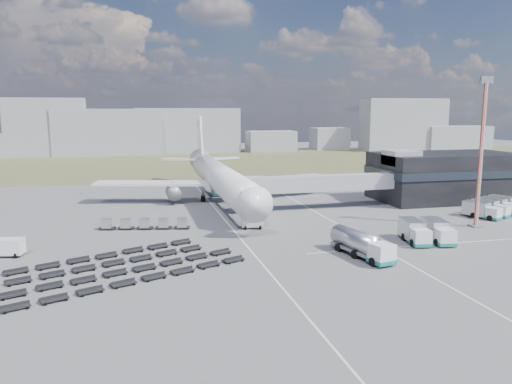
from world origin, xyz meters
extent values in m
plane|color=#565659|center=(0.00, 0.00, 0.00)|extent=(420.00, 420.00, 0.00)
cube|color=brown|center=(0.00, 110.00, 0.01)|extent=(420.00, 90.00, 0.01)
cube|color=silver|center=(-2.00, 5.00, 0.01)|extent=(0.25, 110.00, 0.01)
cube|color=silver|center=(16.00, 5.00, 0.01)|extent=(0.25, 110.00, 0.01)
cube|color=silver|center=(25.00, -8.00, 0.01)|extent=(40.00, 0.25, 0.01)
cube|color=black|center=(48.00, 24.00, 5.00)|extent=(30.00, 16.00, 10.00)
cube|color=#262D38|center=(48.00, 24.00, 6.20)|extent=(30.40, 16.40, 1.60)
cube|color=#939399|center=(36.00, 22.00, 9.50)|extent=(6.00, 6.00, 3.00)
cube|color=#939399|center=(18.10, 20.50, 5.10)|extent=(29.80, 3.00, 3.00)
cube|color=#939399|center=(4.70, 20.00, 5.10)|extent=(4.00, 3.60, 3.40)
cylinder|color=slate|center=(6.20, 20.50, 2.55)|extent=(0.70, 0.70, 5.10)
cylinder|color=black|center=(6.20, 20.50, 0.45)|extent=(1.40, 0.90, 1.40)
cylinder|color=white|center=(0.00, 30.00, 5.30)|extent=(5.60, 48.00, 5.60)
cone|color=white|center=(0.00, 3.50, 5.30)|extent=(5.60, 5.00, 5.60)
cone|color=white|center=(0.00, 58.00, 6.10)|extent=(5.60, 8.00, 5.60)
cube|color=black|center=(0.00, 5.50, 6.10)|extent=(2.20, 2.00, 0.80)
cube|color=white|center=(-13.00, 35.00, 4.10)|extent=(25.59, 11.38, 0.50)
cube|color=white|center=(13.00, 35.00, 4.10)|extent=(25.59, 11.38, 0.50)
cylinder|color=slate|center=(-9.50, 33.00, 2.40)|extent=(3.00, 5.00, 3.00)
cylinder|color=slate|center=(9.50, 33.00, 2.40)|extent=(3.00, 5.00, 3.00)
cube|color=white|center=(-5.50, 60.00, 6.50)|extent=(9.49, 5.63, 0.35)
cube|color=white|center=(5.50, 60.00, 6.50)|extent=(9.49, 5.63, 0.35)
cube|color=white|center=(0.00, 61.00, 11.80)|extent=(0.50, 9.06, 11.45)
cylinder|color=slate|center=(0.00, 9.00, 1.25)|extent=(0.50, 0.50, 2.50)
cylinder|color=slate|center=(-3.20, 34.00, 1.25)|extent=(0.60, 0.60, 2.50)
cylinder|color=slate|center=(3.20, 34.00, 1.25)|extent=(0.60, 0.60, 2.50)
cylinder|color=black|center=(0.00, 9.00, 0.50)|extent=(0.50, 1.20, 1.20)
cube|color=#91949E|center=(-51.50, 152.26, 11.91)|extent=(31.11, 12.00, 23.81)
cube|color=#91949E|center=(-27.31, 151.62, 9.70)|extent=(43.86, 12.00, 19.40)
cube|color=#91949E|center=(6.99, 155.79, 9.85)|extent=(45.91, 12.00, 19.69)
cube|color=#91949E|center=(44.81, 152.53, 4.65)|extent=(21.72, 12.00, 9.30)
cube|color=#91949E|center=(75.67, 157.44, 5.18)|extent=(16.75, 12.00, 10.37)
cube|color=#91949E|center=(107.37, 144.02, 12.08)|extent=(40.12, 12.00, 24.16)
cube|color=#91949E|center=(134.80, 142.57, 5.59)|extent=(33.62, 12.00, 11.18)
cube|color=white|center=(12.36, -15.01, 1.55)|extent=(3.07, 3.07, 2.47)
cube|color=#15786F|center=(12.36, -15.01, 0.59)|extent=(3.20, 3.20, 0.54)
cylinder|color=silver|center=(11.22, -9.88, 2.04)|extent=(4.36, 8.43, 2.68)
cube|color=slate|center=(11.22, -9.88, 0.80)|extent=(4.25, 8.41, 0.38)
cylinder|color=black|center=(11.57, -11.45, 0.54)|extent=(2.98, 1.75, 1.18)
cube|color=white|center=(1.27, 8.00, 0.77)|extent=(3.77, 2.54, 1.55)
cube|color=white|center=(-34.17, 0.43, 1.21)|extent=(4.85, 2.85, 2.41)
cube|color=white|center=(1.05, 41.75, 1.64)|extent=(3.56, 6.50, 2.87)
cube|color=#15786F|center=(1.05, 41.75, 0.46)|extent=(3.68, 6.62, 0.46)
cube|color=white|center=(21.85, -8.61, 1.36)|extent=(2.77, 2.68, 2.30)
cube|color=#15786F|center=(21.85, -8.61, 0.47)|extent=(2.89, 2.80, 0.47)
cube|color=silver|center=(22.48, -5.00, 1.78)|extent=(3.30, 5.18, 2.72)
cube|color=white|center=(25.36, -9.22, 1.36)|extent=(2.77, 2.68, 2.30)
cube|color=#15786F|center=(25.36, -9.22, 0.47)|extent=(2.89, 2.80, 0.47)
cube|color=silver|center=(25.99, -5.61, 1.78)|extent=(3.30, 5.18, 2.72)
cube|color=white|center=(43.94, 3.68, 1.22)|extent=(2.82, 2.78, 2.06)
cube|color=#15786F|center=(43.94, 3.68, 0.42)|extent=(2.95, 2.90, 0.42)
cube|color=silver|center=(42.57, 6.66, 1.59)|extent=(3.85, 4.86, 2.44)
cube|color=white|center=(46.84, 5.02, 1.22)|extent=(2.82, 2.78, 2.06)
cube|color=#15786F|center=(46.84, 5.02, 0.42)|extent=(2.95, 2.90, 0.42)
cube|color=silver|center=(45.46, 8.00, 1.59)|extent=(3.85, 4.86, 2.44)
cube|color=white|center=(49.73, 6.35, 1.22)|extent=(2.82, 2.78, 2.06)
cube|color=#15786F|center=(49.73, 6.35, 0.42)|extent=(2.95, 2.90, 0.42)
cube|color=silver|center=(48.36, 9.33, 1.59)|extent=(3.85, 4.86, 2.44)
cube|color=silver|center=(51.25, 10.67, 1.59)|extent=(3.85, 4.86, 2.44)
cube|color=black|center=(-21.81, 12.72, 0.28)|extent=(2.70, 1.95, 0.17)
cube|color=silver|center=(-21.81, 12.72, 1.09)|extent=(1.77, 1.77, 1.42)
cube|color=black|center=(-18.85, 12.14, 0.28)|extent=(2.70, 1.95, 0.17)
cube|color=silver|center=(-18.85, 12.14, 1.09)|extent=(1.77, 1.77, 1.42)
cube|color=black|center=(-15.88, 11.57, 0.28)|extent=(2.70, 1.95, 0.17)
cube|color=silver|center=(-15.88, 11.57, 1.09)|extent=(1.77, 1.77, 1.42)
cube|color=black|center=(-12.92, 10.99, 0.28)|extent=(2.70, 1.95, 0.17)
cube|color=silver|center=(-12.92, 10.99, 1.09)|extent=(1.77, 1.77, 1.42)
cube|color=black|center=(-9.96, 10.41, 0.28)|extent=(2.70, 1.95, 0.17)
cube|color=silver|center=(-9.96, 10.41, 1.09)|extent=(1.77, 1.77, 1.42)
cube|color=black|center=(-17.23, -14.01, 0.33)|extent=(27.65, 12.68, 0.66)
cube|color=black|center=(-18.73, -10.45, 0.33)|extent=(27.65, 12.68, 0.66)
cube|color=black|center=(-20.23, -6.89, 0.33)|extent=(24.26, 11.25, 0.66)
cube|color=black|center=(-21.72, -3.34, 0.33)|extent=(24.26, 11.25, 0.66)
cylinder|color=#AC2C1B|center=(37.56, 0.09, 11.80)|extent=(0.66, 0.66, 23.60)
cube|color=slate|center=(37.56, 0.09, 23.88)|extent=(2.29, 0.66, 1.13)
cube|color=#565659|center=(37.56, 0.09, 0.14)|extent=(1.89, 1.89, 0.28)
camera|label=1|loc=(-17.33, -69.47, 19.32)|focal=35.00mm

